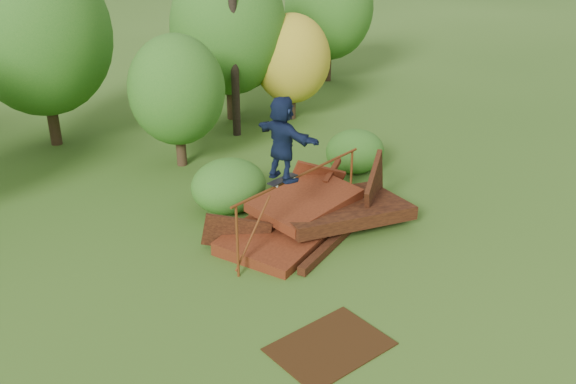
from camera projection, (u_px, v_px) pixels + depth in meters
ground at (372, 276)px, 14.40m from camera, size 240.00×240.00×0.00m
scrap_pile at (314, 214)px, 16.28m from camera, size 5.48×3.35×2.05m
grind_rail at (300, 189)px, 15.22m from camera, size 4.46×0.81×1.81m
skateboard at (283, 180)px, 14.61m from camera, size 0.85×0.35×0.09m
skater at (282, 139)px, 14.19m from camera, size 0.75×1.86×1.95m
flat_plate at (330, 346)px, 12.16m from camera, size 2.15×1.54×0.03m
tree_1 at (39, 34)px, 20.29m from camera, size 4.57×4.57×6.36m
tree_2 at (177, 90)px, 19.20m from camera, size 2.91×2.91×4.11m
tree_3 at (229, 28)px, 22.88m from camera, size 4.18×4.18×5.80m
tree_4 at (292, 59)px, 23.37m from camera, size 2.83×2.83×3.91m
tree_5 at (329, 8)px, 27.81m from camera, size 3.86×3.86×5.43m
shrub_left at (229, 186)px, 17.08m from camera, size 2.06×1.90×1.43m
shrub_right at (355, 151)px, 19.49m from camera, size 1.85×1.70×1.31m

